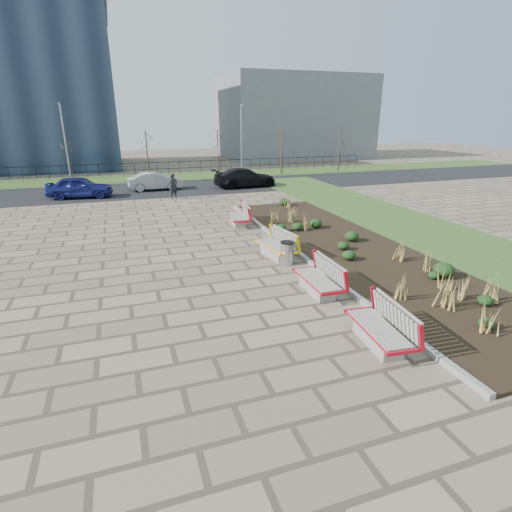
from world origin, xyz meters
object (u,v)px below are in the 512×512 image
object	(u,v)px
bench_d	(238,215)
car_silver	(155,181)
bench_a	(379,326)
lamp_east	(241,142)
bench_b	(317,278)
car_black	(245,178)
car_blue	(80,187)
litter_bin	(287,253)
pedestrian	(174,186)
lamp_west	(66,146)
bench_c	(275,244)

from	to	relation	value
bench_d	car_silver	distance (m)	11.87
bench_a	lamp_east	bearing A→B (deg)	85.29
bench_b	car_black	xyz separation A→B (m)	(3.71, 19.29, 0.22)
bench_b	bench_d	size ratio (longest dim) A/B	1.00
car_blue	car_silver	xyz separation A→B (m)	(5.02, 1.41, -0.07)
bench_a	litter_bin	size ratio (longest dim) A/B	2.51
bench_a	car_black	size ratio (longest dim) A/B	0.44
litter_bin	car_silver	bearing A→B (deg)	99.92
car_silver	bench_b	bearing A→B (deg)	-173.86
pedestrian	lamp_east	xyz separation A→B (m)	(7.09, 7.96, 2.22)
lamp_east	car_blue	bearing A→B (deg)	-156.18
bench_d	lamp_west	distance (m)	18.36
lamp_east	bench_b	bearing A→B (deg)	-101.57
bench_d	litter_bin	size ratio (longest dim) A/B	2.51
bench_b	litter_bin	xyz separation A→B (m)	(0.12, 2.63, -0.08)
lamp_west	bench_b	bearing A→B (deg)	-69.76
bench_c	car_silver	bearing A→B (deg)	92.46
bench_a	litter_bin	distance (m)	5.78
litter_bin	lamp_east	bearing A→B (deg)	77.36
bench_b	car_black	world-z (taller)	car_black
litter_bin	car_black	world-z (taller)	car_black
car_silver	car_blue	bearing A→B (deg)	103.56
bench_a	lamp_west	size ratio (longest dim) A/B	0.35
bench_d	car_blue	distance (m)	12.85
bench_a	pedestrian	size ratio (longest dim) A/B	1.28
bench_b	car_silver	world-z (taller)	car_silver
bench_c	car_silver	distance (m)	16.84
car_blue	lamp_east	size ratio (longest dim) A/B	0.69
pedestrian	car_black	size ratio (longest dim) A/B	0.34
lamp_west	pedestrian	bearing A→B (deg)	-49.07
pedestrian	litter_bin	bearing A→B (deg)	-104.74
litter_bin	lamp_west	size ratio (longest dim) A/B	0.14
car_black	lamp_east	bearing A→B (deg)	-17.81
lamp_west	car_silver	bearing A→B (deg)	-35.39
car_black	lamp_west	size ratio (longest dim) A/B	0.80
pedestrian	car_blue	bearing A→B (deg)	135.23
bench_c	bench_d	bearing A→B (deg)	82.40
bench_c	lamp_east	world-z (taller)	lamp_east
car_blue	car_black	bearing A→B (deg)	-79.65
car_blue	car_black	distance (m)	11.68
bench_b	car_silver	xyz separation A→B (m)	(-2.94, 20.11, 0.15)
bench_b	lamp_east	distance (m)	25.05
car_silver	pedestrian	bearing A→B (deg)	-169.15
bench_a	pedestrian	world-z (taller)	pedestrian
bench_d	lamp_west	xyz separation A→B (m)	(-9.00, 15.80, 2.54)
pedestrian	car_black	bearing A→B (deg)	2.25
bench_d	car_black	bearing A→B (deg)	77.88
bench_d	lamp_west	size ratio (longest dim) A/B	0.35
car_black	lamp_east	xyz separation A→B (m)	(1.29, 5.13, 2.32)
bench_a	bench_d	world-z (taller)	same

